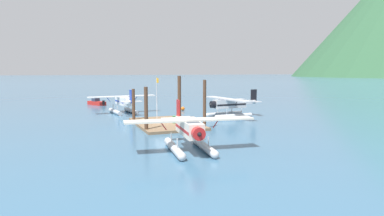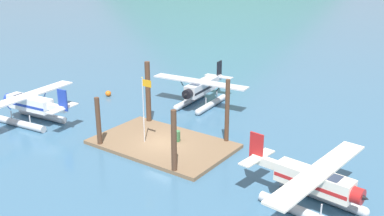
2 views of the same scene
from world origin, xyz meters
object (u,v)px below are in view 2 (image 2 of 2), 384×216
(mooring_buoy, at_px, (108,93))
(seaplane_silver_bow_left, at_px, (201,91))
(flagpole, at_px, (144,102))
(seaplane_cream_stbd_aft, at_px, (314,186))
(fuel_drum, at_px, (177,136))
(seaplane_white_port_aft, at_px, (30,107))

(mooring_buoy, bearing_deg, seaplane_silver_bow_left, 18.71)
(flagpole, relative_size, seaplane_cream_stbd_aft, 0.53)
(seaplane_silver_bow_left, bearing_deg, mooring_buoy, -161.29)
(flagpole, height_order, mooring_buoy, flagpole)
(flagpole, distance_m, seaplane_silver_bow_left, 11.41)
(fuel_drum, bearing_deg, seaplane_cream_stbd_aft, -12.72)
(flagpole, bearing_deg, mooring_buoy, 147.99)
(seaplane_cream_stbd_aft, relative_size, seaplane_white_port_aft, 1.00)
(mooring_buoy, distance_m, seaplane_white_port_aft, 9.92)
(fuel_drum, height_order, seaplane_white_port_aft, seaplane_white_port_aft)
(fuel_drum, distance_m, mooring_buoy, 15.27)
(fuel_drum, bearing_deg, seaplane_silver_bow_left, 113.20)
(seaplane_silver_bow_left, bearing_deg, seaplane_cream_stbd_aft, -36.31)
(fuel_drum, xyz_separation_m, seaplane_white_port_aft, (-13.96, -3.91, 0.84))
(flagpole, height_order, seaplane_white_port_aft, flagpole)
(seaplane_cream_stbd_aft, distance_m, seaplane_white_port_aft, 26.55)
(flagpole, xyz_separation_m, fuel_drum, (1.91, 1.66, -3.02))
(seaplane_silver_bow_left, relative_size, seaplane_white_port_aft, 1.00)
(flagpole, distance_m, seaplane_cream_stbd_aft, 14.69)
(flagpole, xyz_separation_m, seaplane_white_port_aft, (-12.05, -2.24, -2.18))
(mooring_buoy, bearing_deg, seaplane_white_port_aft, -89.41)
(seaplane_silver_bow_left, bearing_deg, flagpole, -79.24)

